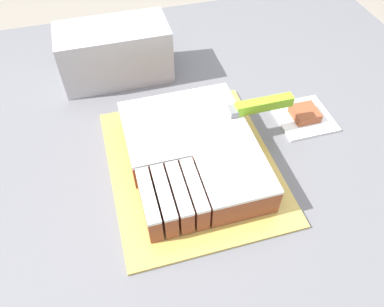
{
  "coord_description": "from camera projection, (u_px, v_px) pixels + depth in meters",
  "views": [
    {
      "loc": [
        -0.14,
        -0.57,
        1.49
      ],
      "look_at": [
        -0.01,
        -0.1,
        0.94
      ],
      "focal_mm": 35.0,
      "sensor_mm": 36.0,
      "label": 1
    }
  ],
  "objects": [
    {
      "name": "knife",
      "position": [
        248.0,
        108.0,
        0.77
      ],
      "size": [
        0.32,
        0.03,
        0.02
      ],
      "rotation": [
        0.0,
        0.0,
        3.14
      ],
      "color": "silver",
      "rests_on": "cake"
    },
    {
      "name": "storage_box",
      "position": [
        115.0,
        53.0,
        0.91
      ],
      "size": [
        0.26,
        0.13,
        0.14
      ],
      "color": "#B2B2B7",
      "rests_on": "countertop"
    },
    {
      "name": "cake",
      "position": [
        193.0,
        152.0,
        0.74
      ],
      "size": [
        0.24,
        0.31,
        0.06
      ],
      "color": "#994C2D",
      "rests_on": "cake_board"
    },
    {
      "name": "paper_napkin",
      "position": [
        304.0,
        117.0,
        0.86
      ],
      "size": [
        0.12,
        0.12,
        0.01
      ],
      "color": "white",
      "rests_on": "countertop"
    },
    {
      "name": "cake_board",
      "position": [
        192.0,
        165.0,
        0.77
      ],
      "size": [
        0.33,
        0.39,
        0.01
      ],
      "color": "gold",
      "rests_on": "countertop"
    },
    {
      "name": "countertop",
      "position": [
        185.0,
        232.0,
        1.17
      ],
      "size": [
        1.4,
        1.1,
        0.9
      ],
      "color": "slate",
      "rests_on": "ground_plane"
    },
    {
      "name": "ground_plane",
      "position": [
        187.0,
        287.0,
        1.51
      ],
      "size": [
        8.0,
        8.0,
        0.0
      ],
      "primitive_type": "plane",
      "color": "#9E9384"
    },
    {
      "name": "brownie",
      "position": [
        305.0,
        113.0,
        0.85
      ],
      "size": [
        0.06,
        0.06,
        0.02
      ],
      "color": "#994C2D",
      "rests_on": "paper_napkin"
    }
  ]
}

